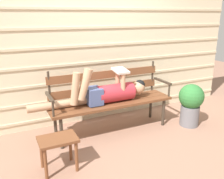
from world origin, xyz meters
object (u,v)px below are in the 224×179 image
at_px(park_bench, 110,97).
at_px(reclining_person, 107,92).
at_px(footstool, 58,145).
at_px(potted_plant, 191,103).

bearing_deg(park_bench, reclining_person, -139.99).
bearing_deg(footstool, potted_plant, 6.74).
xyz_separation_m(park_bench, potted_plant, (1.16, -0.41, -0.14)).
relative_size(park_bench, footstool, 4.37).
bearing_deg(potted_plant, reclining_person, 164.76).
relative_size(reclining_person, potted_plant, 2.57).
relative_size(park_bench, reclining_person, 1.07).
distance_m(park_bench, reclining_person, 0.15).
relative_size(footstool, potted_plant, 0.63).
distance_m(footstool, potted_plant, 2.10).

